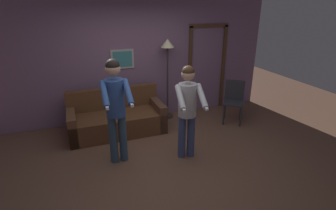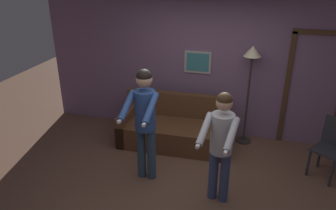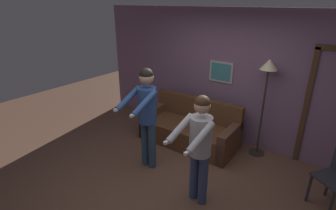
% 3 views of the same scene
% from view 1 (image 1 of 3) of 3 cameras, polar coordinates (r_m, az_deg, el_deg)
% --- Properties ---
extents(ground_plane, '(12.00, 12.00, 0.00)m').
position_cam_1_polar(ground_plane, '(4.56, -1.43, -12.13)').
color(ground_plane, brown).
extents(back_wall_assembly, '(6.40, 0.10, 2.60)m').
position_cam_1_polar(back_wall_assembly, '(5.91, -7.42, 9.22)').
color(back_wall_assembly, slate).
rests_on(back_wall_assembly, ground_plane).
extents(couch, '(1.92, 0.90, 0.87)m').
position_cam_1_polar(couch, '(5.51, -11.08, -3.08)').
color(couch, brown).
rests_on(couch, ground_plane).
extents(torchiere_lamp, '(0.29, 0.29, 1.81)m').
position_cam_1_polar(torchiere_lamp, '(5.82, -0.11, 10.80)').
color(torchiere_lamp, '#332D28').
rests_on(torchiere_lamp, ground_plane).
extents(person_standing_left, '(0.44, 0.70, 1.75)m').
position_cam_1_polar(person_standing_left, '(4.16, -11.37, 0.52)').
color(person_standing_left, '#314961').
rests_on(person_standing_left, ground_plane).
extents(person_standing_right, '(0.50, 0.68, 1.61)m').
position_cam_1_polar(person_standing_right, '(4.27, 4.27, -0.02)').
color(person_standing_right, '#3B4875').
rests_on(person_standing_right, ground_plane).
extents(dining_chair_distant, '(0.58, 0.58, 0.93)m').
position_cam_1_polar(dining_chair_distant, '(6.01, 14.13, 1.30)').
color(dining_chair_distant, '#2D2D33').
rests_on(dining_chair_distant, ground_plane).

